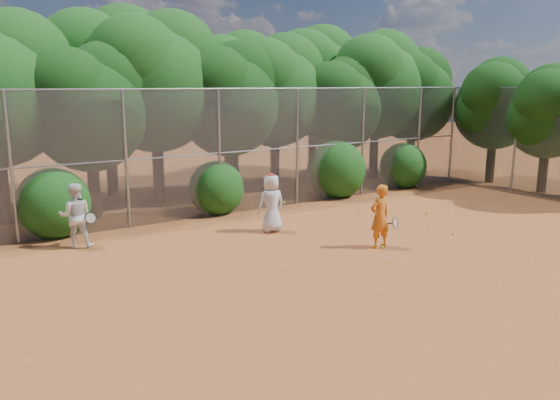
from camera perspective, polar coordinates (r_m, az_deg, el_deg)
ground at (r=13.55m, az=9.41°, el=-5.92°), size 80.00×80.00×0.00m
fence_back at (r=17.83m, az=-3.80°, el=5.28°), size 20.05×0.09×4.03m
fence_side at (r=22.64m, az=23.37°, el=5.75°), size 0.09×6.09×4.03m
tree_2 at (r=17.82m, az=-19.29°, el=9.58°), size 3.99×3.47×5.47m
tree_3 at (r=19.53m, az=-12.89°, el=12.49°), size 4.89×4.26×6.70m
tree_4 at (r=20.00m, az=-5.37°, el=10.88°), size 4.19×3.64×5.73m
tree_5 at (r=21.96m, az=-0.48°, el=11.79°), size 4.51×3.92×6.17m
tree_6 at (r=22.62m, az=6.34°, el=10.25°), size 3.86×3.36×5.29m
tree_7 at (r=24.72m, az=10.07°, el=12.17°), size 4.77×4.14×6.53m
tree_8 at (r=25.91m, az=13.79°, el=10.97°), size 4.25×3.70×5.82m
tree_10 at (r=21.31m, az=-17.62°, el=12.79°), size 5.15×4.48×7.06m
tree_11 at (r=22.83m, az=-4.86°, el=12.04°), size 4.64×4.03×6.35m
tree_12 at (r=25.77m, az=3.54°, el=12.83°), size 5.02×4.37×6.88m
tree_13 at (r=24.90m, az=21.60°, el=9.65°), size 3.86×3.36×5.29m
tree_14 at (r=23.36m, az=26.30°, el=8.59°), size 3.61×3.14×4.94m
bush_0 at (r=16.29m, az=-22.61°, el=-0.02°), size 2.00×2.00×2.00m
bush_1 at (r=17.86m, az=-6.68°, el=1.50°), size 1.80×1.80×1.80m
bush_2 at (r=20.51m, az=5.91°, el=3.44°), size 2.20×2.20×2.20m
bush_3 at (r=22.88m, az=12.75°, el=3.72°), size 1.90×1.90×1.90m
player_yellow at (r=14.17m, az=10.41°, el=-1.69°), size 0.81×0.50×1.66m
player_teen at (r=15.45m, az=-0.90°, el=-0.31°), size 0.84×0.58×1.69m
player_white at (r=14.91m, az=-20.59°, el=-1.54°), size 0.98×0.86×1.68m
ball_0 at (r=16.83m, az=15.27°, el=-2.53°), size 0.07×0.07×0.07m
ball_1 at (r=18.28m, az=15.07°, el=-1.37°), size 0.07×0.07×0.07m
ball_2 at (r=14.30m, az=10.64°, el=-4.86°), size 0.07×0.07×0.07m
ball_3 at (r=16.04m, az=17.64°, el=-3.38°), size 0.07×0.07×0.07m
ball_4 at (r=13.21m, az=11.08°, el=-6.30°), size 0.07×0.07×0.07m
ball_5 at (r=17.80m, az=8.26°, el=-1.44°), size 0.07×0.07×0.07m
ball_6 at (r=19.06m, az=13.02°, el=-0.73°), size 0.07×0.07×0.07m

